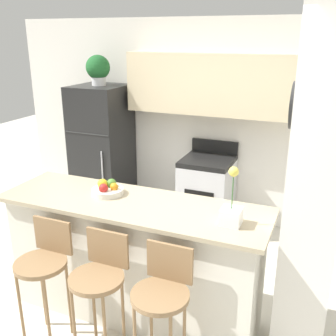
# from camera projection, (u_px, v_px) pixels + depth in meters

# --- Properties ---
(ground_plane) EXTENTS (14.00, 14.00, 0.00)m
(ground_plane) POSITION_uv_depth(u_px,v_px,m) (135.00, 311.00, 3.51)
(ground_plane) COLOR beige
(wall_back) EXTENTS (5.60, 0.38, 2.55)m
(wall_back) POSITION_uv_depth(u_px,v_px,m) (220.00, 108.00, 4.82)
(wall_back) COLOR white
(wall_back) RESTS_ON ground_plane
(pillar_right) EXTENTS (0.38, 0.32, 2.55)m
(pillar_right) POSITION_uv_depth(u_px,v_px,m) (313.00, 201.00, 2.64)
(pillar_right) COLOR white
(pillar_right) RESTS_ON ground_plane
(counter_bar) EXTENTS (2.24, 0.69, 1.06)m
(counter_bar) POSITION_uv_depth(u_px,v_px,m) (134.00, 259.00, 3.33)
(counter_bar) COLOR silver
(counter_bar) RESTS_ON ground_plane
(refrigerator) EXTENTS (0.66, 0.72, 1.73)m
(refrigerator) POSITION_uv_depth(u_px,v_px,m) (103.00, 150.00, 5.29)
(refrigerator) COLOR black
(refrigerator) RESTS_ON ground_plane
(stove_range) EXTENTS (0.60, 0.63, 1.07)m
(stove_range) POSITION_uv_depth(u_px,v_px,m) (207.00, 193.00, 4.93)
(stove_range) COLOR silver
(stove_range) RESTS_ON ground_plane
(bar_stool_left) EXTENTS (0.40, 0.40, 1.00)m
(bar_stool_left) POSITION_uv_depth(u_px,v_px,m) (44.00, 264.00, 3.01)
(bar_stool_left) COLOR olive
(bar_stool_left) RESTS_ON ground_plane
(bar_stool_mid) EXTENTS (0.40, 0.40, 1.00)m
(bar_stool_mid) POSITION_uv_depth(u_px,v_px,m) (100.00, 278.00, 2.83)
(bar_stool_mid) COLOR olive
(bar_stool_mid) RESTS_ON ground_plane
(bar_stool_right) EXTENTS (0.40, 0.40, 1.00)m
(bar_stool_right) POSITION_uv_depth(u_px,v_px,m) (162.00, 295.00, 2.65)
(bar_stool_right) COLOR olive
(bar_stool_right) RESTS_ON ground_plane
(potted_plant_on_fridge) EXTENTS (0.30, 0.30, 0.38)m
(potted_plant_on_fridge) POSITION_uv_depth(u_px,v_px,m) (98.00, 69.00, 4.95)
(potted_plant_on_fridge) COLOR silver
(potted_plant_on_fridge) RESTS_ON refrigerator
(orchid_vase) EXTENTS (0.14, 0.14, 0.43)m
(orchid_vase) POSITION_uv_depth(u_px,v_px,m) (231.00, 211.00, 2.76)
(orchid_vase) COLOR white
(orchid_vase) RESTS_ON counter_bar
(fruit_bowl) EXTENTS (0.27, 0.27, 0.12)m
(fruit_bowl) POSITION_uv_depth(u_px,v_px,m) (107.00, 189.00, 3.31)
(fruit_bowl) COLOR silver
(fruit_bowl) RESTS_ON counter_bar
(trash_bin) EXTENTS (0.28, 0.28, 0.38)m
(trash_bin) POSITION_uv_depth(u_px,v_px,m) (132.00, 210.00, 5.09)
(trash_bin) COLOR black
(trash_bin) RESTS_ON ground_plane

